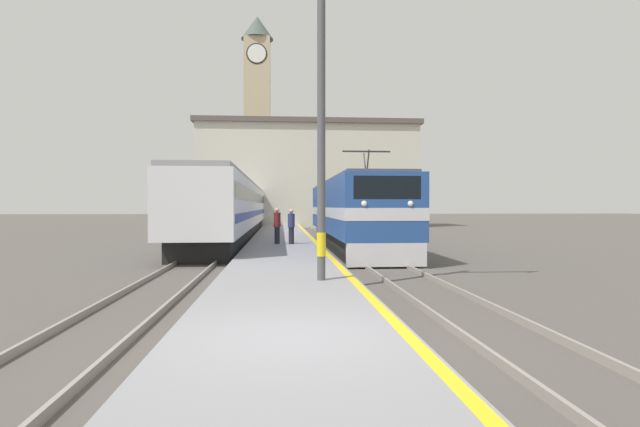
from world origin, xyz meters
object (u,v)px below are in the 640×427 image
Objects in this scene: passenger_train at (245,208)px; second_waiting_passenger at (277,225)px; person_on_platform at (291,226)px; clock_tower at (257,114)px; catenary_mast at (327,104)px; locomotive_train at (352,213)px.

passenger_train is 19.12m from second_waiting_passenger.
clock_tower reaches higher than person_on_platform.
catenary_mast is 5.01× the size of person_on_platform.
clock_tower is at bearing 94.48° from catenary_mast.
person_on_platform is 41.97m from clock_tower.
clock_tower is at bearing 93.94° from second_waiting_passenger.
second_waiting_passenger is (-0.69, 0.18, 0.04)m from person_on_platform.
second_waiting_passenger is at bearing 96.25° from catenary_mast.
catenary_mast is (-2.44, -12.40, 2.91)m from locomotive_train.
locomotive_train is at bearing -80.64° from clock_tower.
second_waiting_passenger is (-3.77, -0.23, -0.57)m from locomotive_train.
catenary_mast is 52.81m from clock_tower.
clock_tower reaches higher than catenary_mast.
person_on_platform is at bearing 93.04° from catenary_mast.
second_waiting_passenger is at bearing -86.06° from clock_tower.
person_on_platform is (-3.08, -0.41, -0.61)m from locomotive_train.
second_waiting_passenger is (2.91, -18.88, -0.79)m from passenger_train.
locomotive_train is 0.63× the size of clock_tower.
catenary_mast reaches higher than locomotive_train.
locomotive_train is 1.94× the size of catenary_mast.
clock_tower is (-2.73, 39.68, 12.67)m from second_waiting_passenger.
second_waiting_passenger is 41.74m from clock_tower.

